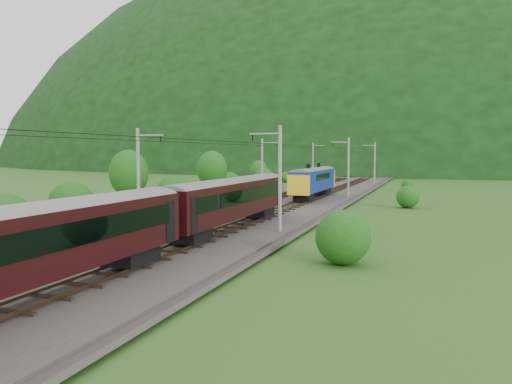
% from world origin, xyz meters
% --- Properties ---
extents(ground, '(600.00, 600.00, 0.00)m').
position_xyz_m(ground, '(0.00, 0.00, 0.00)').
color(ground, '#30571B').
rests_on(ground, ground).
extents(railbed, '(14.00, 220.00, 0.30)m').
position_xyz_m(railbed, '(0.00, 10.00, 0.15)').
color(railbed, '#38332D').
rests_on(railbed, ground).
extents(track_left, '(2.40, 220.00, 0.27)m').
position_xyz_m(track_left, '(-2.40, 10.00, 0.37)').
color(track_left, brown).
rests_on(track_left, railbed).
extents(track_right, '(2.40, 220.00, 0.27)m').
position_xyz_m(track_right, '(2.40, 10.00, 0.37)').
color(track_right, brown).
rests_on(track_right, railbed).
extents(catenary_left, '(2.54, 192.28, 8.00)m').
position_xyz_m(catenary_left, '(-6.12, 32.00, 4.50)').
color(catenary_left, gray).
rests_on(catenary_left, railbed).
extents(catenary_right, '(2.54, 192.28, 8.00)m').
position_xyz_m(catenary_right, '(6.12, 32.00, 4.50)').
color(catenary_right, gray).
rests_on(catenary_right, railbed).
extents(overhead_wires, '(4.83, 198.00, 0.03)m').
position_xyz_m(overhead_wires, '(0.00, 10.00, 7.10)').
color(overhead_wires, black).
rests_on(overhead_wires, ground).
extents(mountain_main, '(504.00, 360.00, 244.00)m').
position_xyz_m(mountain_main, '(0.00, 260.00, 0.00)').
color(mountain_main, black).
rests_on(mountain_main, ground).
extents(mountain_ridge, '(336.00, 280.00, 132.00)m').
position_xyz_m(mountain_ridge, '(-120.00, 300.00, 0.00)').
color(mountain_ridge, black).
rests_on(mountain_ridge, ground).
extents(train, '(2.64, 106.89, 4.58)m').
position_xyz_m(train, '(2.40, -20.82, 3.18)').
color(train, black).
rests_on(train, ground).
extents(hazard_post_near, '(0.18, 0.18, 1.65)m').
position_xyz_m(hazard_post_near, '(-0.44, 37.55, 1.12)').
color(hazard_post_near, red).
rests_on(hazard_post_near, railbed).
extents(hazard_post_far, '(0.18, 0.18, 1.67)m').
position_xyz_m(hazard_post_far, '(0.69, 42.69, 1.14)').
color(hazard_post_far, red).
rests_on(hazard_post_far, railbed).
extents(signal, '(0.21, 0.21, 1.89)m').
position_xyz_m(signal, '(-3.08, 57.56, 1.41)').
color(signal, black).
rests_on(signal, railbed).
extents(vegetation_left, '(11.09, 141.97, 6.61)m').
position_xyz_m(vegetation_left, '(-13.70, 7.85, 2.58)').
color(vegetation_left, '#1B4A13').
rests_on(vegetation_left, ground).
extents(vegetation_right, '(4.80, 91.46, 2.98)m').
position_xyz_m(vegetation_right, '(13.53, -10.75, 1.34)').
color(vegetation_right, '#1B4A13').
rests_on(vegetation_right, ground).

